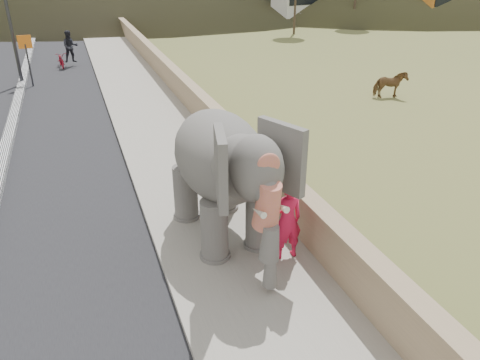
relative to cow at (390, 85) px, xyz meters
The scene contains 12 objects.
ground 14.81m from the cow, 134.80° to the right, with size 160.00×160.00×0.00m, color olive.
road 15.45m from the cow, behind, with size 7.00×120.00×0.03m, color black.
median 15.44m from the cow, behind, with size 0.35×120.00×0.22m, color black.
walkway 10.45m from the cow, behind, with size 3.00×120.00×0.15m, color #9E9687.
parapet 8.79m from the cow, behind, with size 0.30×120.00×1.10m, color tan.
signboard 16.69m from the cow, 153.67° to the left, with size 0.60×0.08×2.40m.
cow is the anchor object (origin of this frame).
distant_car 25.05m from the cow, 68.93° to the left, with size 1.70×4.23×1.44m, color silver.
bus_white 27.46m from the cow, 67.02° to the left, with size 2.50×11.00×3.10m, color silver.
bus_orange 29.86m from the cow, 42.04° to the left, with size 2.50×11.00×3.10m, color orange.
elephant_and_man 13.35m from the cow, 141.41° to the right, with size 2.42×4.12×2.87m.
motorcyclist 17.45m from the cow, 139.27° to the left, with size 1.41×1.67×1.99m.
Camera 1 is at (-2.62, -6.37, 5.74)m, focal length 35.00 mm.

